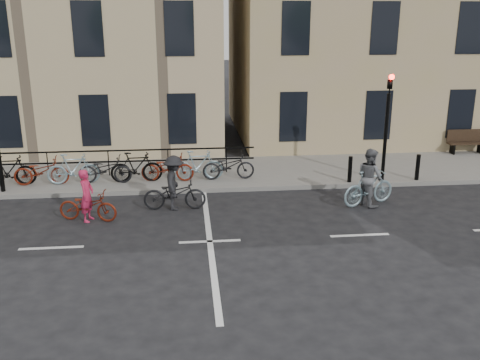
{
  "coord_description": "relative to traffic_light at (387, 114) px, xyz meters",
  "views": [
    {
      "loc": [
        -0.53,
        -12.79,
        5.6
      ],
      "look_at": [
        0.97,
        1.77,
        1.1
      ],
      "focal_mm": 40.0,
      "sensor_mm": 36.0,
      "label": 1
    }
  ],
  "objects": [
    {
      "name": "cyclist_dark",
      "position": [
        -7.13,
        -1.79,
        -1.8
      ],
      "size": [
        1.89,
        1.1,
        1.66
      ],
      "rotation": [
        0.0,
        0.0,
        1.53
      ],
      "color": "black",
      "rests_on": "ground"
    },
    {
      "name": "bench",
      "position": [
        4.8,
        3.39,
        -1.78
      ],
      "size": [
        1.6,
        0.41,
        0.97
      ],
      "color": "black",
      "rests_on": "sidewalk"
    },
    {
      "name": "parked_bikes",
      "position": [
        -9.5,
        0.7,
        -1.81
      ],
      "size": [
        10.4,
        1.23,
        1.05
      ],
      "color": "black",
      "rests_on": "sidewalk"
    },
    {
      "name": "cyclist_grey",
      "position": [
        -1.19,
        -2.0,
        -1.73
      ],
      "size": [
        1.91,
        1.13,
        1.78
      ],
      "rotation": [
        0.0,
        0.0,
        1.93
      ],
      "color": "#83A0AB",
      "rests_on": "ground"
    },
    {
      "name": "cyclist_pink",
      "position": [
        -9.57,
        -2.5,
        -1.93
      ],
      "size": [
        1.79,
        0.98,
        1.51
      ],
      "rotation": [
        0.0,
        0.0,
        1.33
      ],
      "color": "maroon",
      "rests_on": "ground"
    },
    {
      "name": "traffic_light",
      "position": [
        0.0,
        0.0,
        0.0
      ],
      "size": [
        0.18,
        0.3,
        3.9
      ],
      "color": "black",
      "rests_on": "sidewalk"
    },
    {
      "name": "bollard_west",
      "position": [
        1.2,
        -0.09,
        -1.85
      ],
      "size": [
        0.14,
        0.14,
        0.9
      ],
      "primitive_type": "cylinder",
      "color": "black",
      "rests_on": "sidewalk"
    },
    {
      "name": "ground",
      "position": [
        -6.2,
        -4.34,
        -2.45
      ],
      "size": [
        120.0,
        120.0,
        0.0
      ],
      "primitive_type": "plane",
      "color": "black",
      "rests_on": "ground"
    },
    {
      "name": "building_east",
      "position": [
        2.8,
        8.66,
        3.7
      ],
      "size": [
        14.0,
        10.0,
        12.0
      ],
      "primitive_type": "cube",
      "color": "tan",
      "rests_on": "sidewalk"
    },
    {
      "name": "sidewalk",
      "position": [
        -10.2,
        1.66,
        -2.38
      ],
      "size": [
        46.0,
        4.0,
        0.15
      ],
      "primitive_type": "cube",
      "color": "slate",
      "rests_on": "ground"
    },
    {
      "name": "bollard_east",
      "position": [
        -1.2,
        -0.09,
        -1.85
      ],
      "size": [
        0.14,
        0.14,
        0.9
      ],
      "primitive_type": "cylinder",
      "color": "black",
      "rests_on": "sidewalk"
    }
  ]
}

